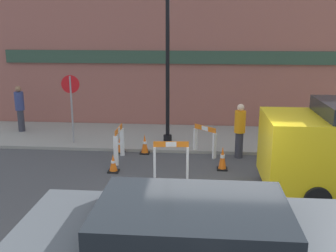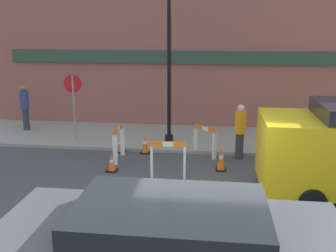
{
  "view_description": "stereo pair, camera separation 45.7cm",
  "coord_description": "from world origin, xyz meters",
  "px_view_note": "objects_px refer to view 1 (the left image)",
  "views": [
    {
      "loc": [
        -0.29,
        -7.51,
        3.99
      ],
      "look_at": [
        -1.28,
        4.11,
        1.0
      ],
      "focal_mm": 42.0,
      "sensor_mm": 36.0,
      "label": 1
    },
    {
      "loc": [
        0.16,
        -7.46,
        3.99
      ],
      "look_at": [
        -1.28,
        4.11,
        1.0
      ],
      "focal_mm": 42.0,
      "sensor_mm": 36.0,
      "label": 2
    }
  ],
  "objects_px": {
    "streetlamp_post": "(168,27)",
    "person_worker": "(240,129)",
    "person_pedestrian": "(20,107)",
    "stop_sign": "(71,98)"
  },
  "relations": [
    {
      "from": "person_worker",
      "to": "person_pedestrian",
      "type": "bearing_deg",
      "value": -30.99
    },
    {
      "from": "streetlamp_post",
      "to": "person_worker",
      "type": "distance_m",
      "value": 4.0
    },
    {
      "from": "stop_sign",
      "to": "person_pedestrian",
      "type": "bearing_deg",
      "value": -34.0
    },
    {
      "from": "person_pedestrian",
      "to": "stop_sign",
      "type": "bearing_deg",
      "value": 120.62
    },
    {
      "from": "stop_sign",
      "to": "person_worker",
      "type": "xyz_separation_m",
      "value": [
        5.51,
        -0.8,
        -0.73
      ]
    },
    {
      "from": "stop_sign",
      "to": "streetlamp_post",
      "type": "bearing_deg",
      "value": -179.21
    },
    {
      "from": "stop_sign",
      "to": "person_pedestrian",
      "type": "distance_m",
      "value": 2.83
    },
    {
      "from": "stop_sign",
      "to": "person_worker",
      "type": "relative_size",
      "value": 1.36
    },
    {
      "from": "streetlamp_post",
      "to": "person_worker",
      "type": "bearing_deg",
      "value": -26.88
    },
    {
      "from": "streetlamp_post",
      "to": "stop_sign",
      "type": "bearing_deg",
      "value": -173.34
    }
  ]
}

